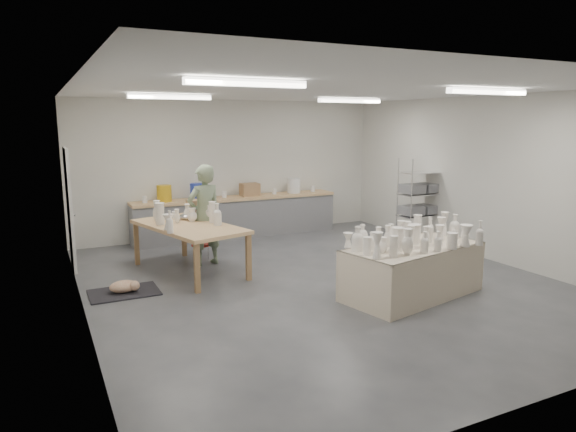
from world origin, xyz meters
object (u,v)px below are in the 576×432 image
drying_table (412,267)px  potter (204,215)px  red_stool (201,245)px  work_table (188,223)px

drying_table → potter: (-2.22, 2.96, 0.47)m
potter → red_stool: 0.66m
drying_table → potter: potter is taller
drying_table → red_stool: (-2.22, 3.23, -0.13)m
work_table → potter: 0.41m
work_table → drying_table: bearing=-61.8°
work_table → potter: bearing=15.5°
red_stool → potter: bearing=-90.0°
drying_table → red_stool: 3.92m
drying_table → work_table: bearing=120.8°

